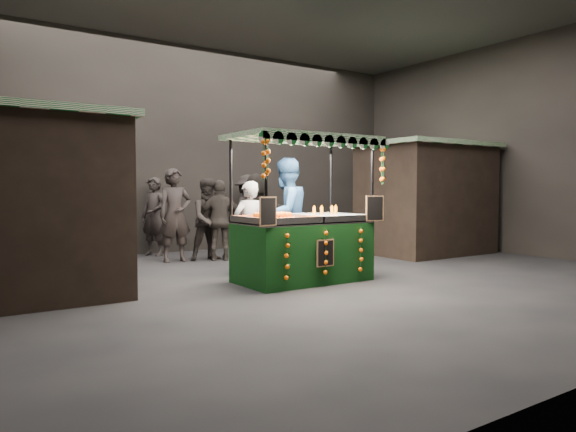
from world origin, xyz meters
TOP-DOWN VIEW (x-y plane):
  - ground at (0.00, 0.00)m, footprint 12.00×12.00m
  - market_hall at (0.00, 0.00)m, footprint 12.10×10.10m
  - neighbour_stall_left at (-4.40, 1.00)m, footprint 3.00×2.20m
  - neighbour_stall_right at (4.40, 1.50)m, footprint 3.00×2.20m
  - juice_stall at (-0.24, -0.05)m, footprint 2.47×1.45m
  - vendor_grey at (-0.69, 1.01)m, footprint 0.65×0.46m
  - vendor_blue at (0.12, 1.05)m, footprint 1.18×1.02m
  - shopper_0 at (-1.12, 3.36)m, footprint 0.72×0.49m
  - shopper_1 at (-0.39, 3.23)m, footprint 0.91×0.74m
  - shopper_2 at (-0.24, 3.02)m, footprint 1.09×0.81m
  - shopper_3 at (1.20, 4.38)m, footprint 1.35×1.35m
  - shopper_5 at (0.87, 3.36)m, footprint 1.62×1.63m
  - shopper_6 at (-1.13, 4.60)m, footprint 0.70×0.78m

SIDE VIEW (x-z plane):
  - ground at x=0.00m, z-range 0.00..0.00m
  - juice_stall at x=-0.24m, z-range -0.45..1.93m
  - vendor_grey at x=-0.69m, z-range 0.00..1.66m
  - shopper_2 at x=-0.24m, z-range 0.00..1.71m
  - shopper_1 at x=-0.39m, z-range 0.00..1.75m
  - shopper_6 at x=-1.13m, z-range 0.00..1.79m
  - shopper_3 at x=1.20m, z-range 0.00..1.88m
  - shopper_5 at x=0.87m, z-range 0.00..1.88m
  - shopper_0 at x=-1.12m, z-range 0.00..1.95m
  - vendor_blue at x=0.12m, z-range 0.00..2.10m
  - neighbour_stall_left at x=-4.40m, z-range 0.01..2.61m
  - neighbour_stall_right at x=4.40m, z-range 0.01..2.61m
  - market_hall at x=0.00m, z-range 0.86..5.91m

